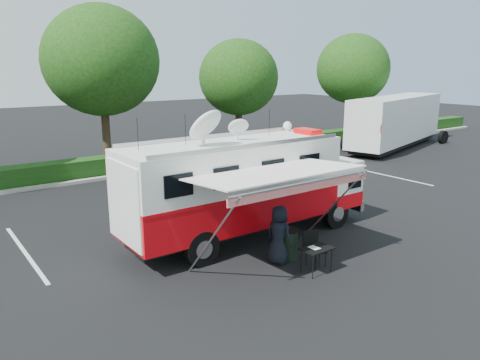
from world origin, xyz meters
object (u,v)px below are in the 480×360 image
Objects in this scene: trash_bin at (288,244)px; semi_trailer at (396,121)px; folding_table at (317,249)px; command_truck at (247,185)px.

semi_trailer is at bearing 28.06° from trash_bin.
command_truck is at bearing 88.16° from folding_table.
command_truck is 2.56m from trash_bin.
command_truck is at bearing -157.05° from semi_trailer.
command_truck is 9.86× the size of folding_table.
command_truck is 21.02m from semi_trailer.
command_truck is at bearing 87.81° from trash_bin.
trash_bin is at bearing 88.78° from folding_table.
folding_table is at bearing -91.84° from command_truck.
folding_table is 22.69m from semi_trailer.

